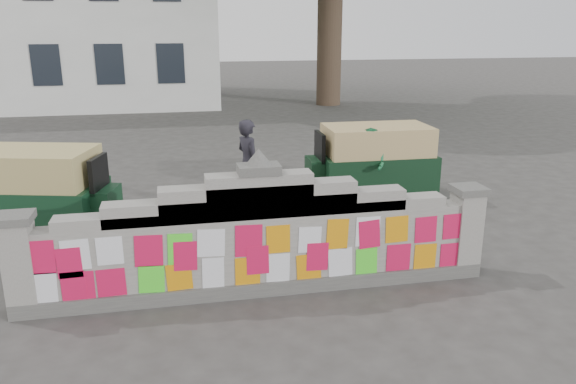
% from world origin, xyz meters
% --- Properties ---
extents(ground, '(100.00, 100.00, 0.00)m').
position_xyz_m(ground, '(0.00, 0.00, 0.00)').
color(ground, '#383533').
rests_on(ground, ground).
extents(parapet_wall, '(6.48, 0.44, 2.01)m').
position_xyz_m(parapet_wall, '(-0.00, -0.01, 0.75)').
color(parapet_wall, '#4C4C49').
rests_on(parapet_wall, ground).
extents(building, '(16.00, 10.00, 8.90)m').
position_xyz_m(building, '(-7.00, 21.98, 4.01)').
color(building, silver).
rests_on(building, ground).
extents(cyclist_bike, '(1.94, 1.33, 0.97)m').
position_xyz_m(cyclist_bike, '(0.27, 3.08, 0.48)').
color(cyclist_bike, black).
rests_on(cyclist_bike, ground).
extents(cyclist_rider, '(0.60, 0.71, 1.64)m').
position_xyz_m(cyclist_rider, '(0.27, 3.08, 0.82)').
color(cyclist_rider, black).
rests_on(cyclist_rider, ground).
extents(pedestrian, '(0.77, 0.89, 1.56)m').
position_xyz_m(pedestrian, '(2.77, 3.42, 0.78)').
color(pedestrian, '#217945').
rests_on(pedestrian, ground).
extents(rickshaw_left, '(2.87, 1.86, 1.54)m').
position_xyz_m(rickshaw_left, '(-3.45, 2.84, 0.80)').
color(rickshaw_left, '#10321C').
rests_on(rickshaw_left, ground).
extents(rickshaw_right, '(2.76, 1.33, 1.52)m').
position_xyz_m(rickshaw_right, '(3.02, 3.92, 0.79)').
color(rickshaw_right, black).
rests_on(rickshaw_right, ground).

